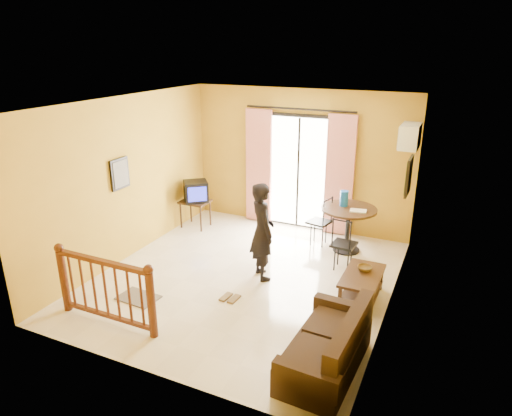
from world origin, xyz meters
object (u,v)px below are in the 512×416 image
at_px(dining_table, 348,217).
at_px(coffee_table, 362,283).
at_px(television, 196,191).
at_px(sofa, 329,349).
at_px(standing_person, 262,231).

xyz_separation_m(dining_table, coffee_table, (0.62, -1.60, -0.38)).
relative_size(television, sofa, 0.39).
bearing_deg(coffee_table, sofa, -90.05).
bearing_deg(standing_person, dining_table, -75.46).
bearing_deg(dining_table, television, -177.02).
bearing_deg(standing_person, sofa, -179.66).
distance_m(television, sofa, 4.89).
relative_size(dining_table, sofa, 0.63).
bearing_deg(coffee_table, television, 158.83).
height_order(sofa, standing_person, standing_person).
height_order(television, sofa, television).
bearing_deg(television, coffee_table, -60.59).
relative_size(coffee_table, sofa, 0.60).
distance_m(dining_table, sofa, 3.38).
bearing_deg(sofa, standing_person, 135.89).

